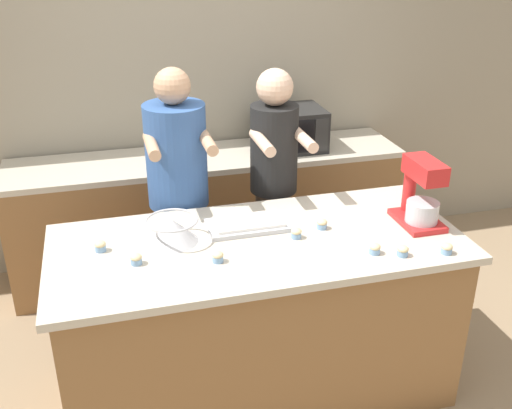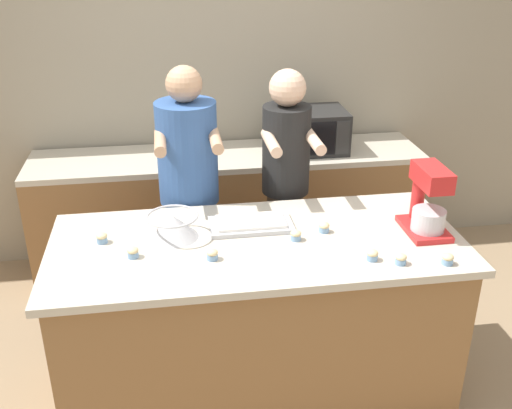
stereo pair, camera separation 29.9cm
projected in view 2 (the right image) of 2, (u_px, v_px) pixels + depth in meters
ground_plane at (257, 386)px, 3.43m from camera, size 16.00×16.00×0.00m
back_wall at (221, 82)px, 4.40m from camera, size 10.00×0.06×2.70m
island_counter at (257, 317)px, 3.22m from camera, size 2.09×0.92×0.95m
back_counter at (229, 212)px, 4.46m from camera, size 2.80×0.60×0.91m
person_left at (190, 201)px, 3.59m from camera, size 0.36×0.52×1.70m
person_right at (285, 194)px, 3.67m from camera, size 0.31×0.48×1.67m
stand_mixer at (427, 204)px, 3.05m from camera, size 0.20×0.30×0.36m
mixing_bowl at (173, 225)px, 3.03m from camera, size 0.27×0.27×0.12m
baking_tray at (251, 224)px, 3.15m from camera, size 0.44×0.23×0.04m
microwave_oven at (312, 130)px, 4.29m from camera, size 0.48×0.39×0.30m
cupcake_0 at (212, 254)px, 2.84m from camera, size 0.06×0.06×0.05m
cupcake_1 at (448, 259)px, 2.80m from camera, size 0.06×0.06×0.05m
cupcake_2 at (102, 238)px, 2.99m from camera, size 0.06×0.06×0.05m
cupcake_3 at (372, 255)px, 2.84m from camera, size 0.06×0.06×0.05m
cupcake_4 at (324, 227)px, 3.10m from camera, size 0.06×0.06×0.05m
cupcake_5 at (401, 259)px, 2.80m from camera, size 0.06×0.06×0.05m
cupcake_6 at (296, 235)px, 3.02m from camera, size 0.06×0.06×0.05m
cupcake_7 at (133, 252)px, 2.86m from camera, size 0.06×0.06×0.05m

